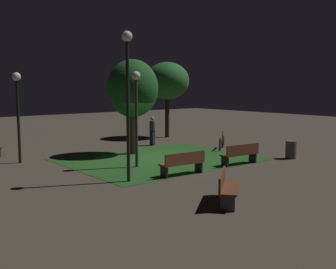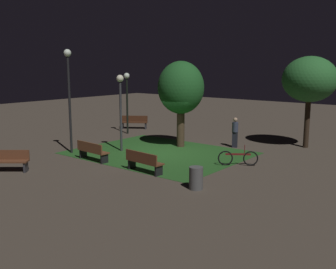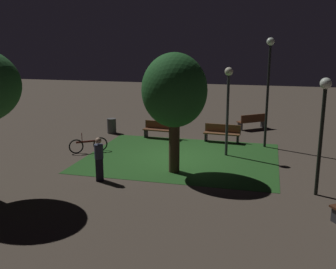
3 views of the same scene
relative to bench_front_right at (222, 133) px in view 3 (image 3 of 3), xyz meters
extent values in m
plane|color=#473D33|center=(1.60, 3.30, -0.48)|extent=(60.00, 60.00, 0.00)
cube|color=#23511E|center=(1.38, 3.15, -0.48)|extent=(8.19, 6.59, 0.01)
cube|color=brown|center=(0.01, 0.07, -0.03)|extent=(1.83, 0.60, 0.06)
cube|color=brown|center=(-0.01, -0.13, 0.20)|extent=(1.80, 0.18, 0.40)
cube|color=black|center=(-0.79, 0.13, -0.27)|extent=(0.11, 0.39, 0.42)
cube|color=black|center=(0.80, 0.02, -0.27)|extent=(0.11, 0.39, 0.42)
cube|color=brown|center=(3.19, 0.07, -0.03)|extent=(1.83, 0.62, 0.06)
cube|color=brown|center=(3.17, -0.13, 0.20)|extent=(1.80, 0.20, 0.40)
cube|color=black|center=(2.39, 0.14, -0.27)|extent=(0.11, 0.39, 0.42)
cube|color=black|center=(3.99, 0.01, -0.27)|extent=(0.11, 0.39, 0.42)
cube|color=brown|center=(-1.29, -3.47, -0.03)|extent=(1.70, 1.50, 0.06)
cube|color=brown|center=(-1.43, -3.31, 0.20)|extent=(1.44, 1.18, 0.40)
cube|color=#2D2D33|center=(-0.67, -2.97, -0.27)|extent=(0.30, 0.35, 0.42)
cube|color=#2D2D33|center=(-1.92, -3.97, -0.27)|extent=(0.30, 0.35, 0.42)
cylinder|color=#423021|center=(1.24, 5.11, 0.77)|extent=(0.42, 0.42, 2.50)
ellipsoid|color=#1E5623|center=(1.24, 5.11, 2.69)|extent=(2.45, 2.45, 2.77)
cylinder|color=#333338|center=(-0.46, 2.34, 1.29)|extent=(0.12, 0.12, 3.54)
sphere|color=#F2EDCC|center=(-0.46, 2.34, 3.21)|extent=(0.36, 0.36, 0.36)
cylinder|color=black|center=(-2.09, 0.46, 1.90)|extent=(0.12, 0.12, 4.77)
sphere|color=white|center=(-2.09, 0.46, 4.44)|extent=(0.36, 0.36, 0.36)
cylinder|color=black|center=(-3.85, 6.23, 1.28)|extent=(0.12, 0.12, 3.52)
sphere|color=white|center=(-3.85, 6.23, 3.19)|extent=(0.36, 0.36, 0.36)
cylinder|color=#4C4C4C|center=(6.11, -0.46, -0.07)|extent=(0.49, 0.49, 0.81)
torus|color=black|center=(5.21, 3.10, -0.15)|extent=(0.57, 0.43, 0.66)
torus|color=black|center=(6.10, 3.74, -0.15)|extent=(0.57, 0.43, 0.66)
cube|color=maroon|center=(5.65, 3.42, 0.03)|extent=(0.92, 0.67, 0.08)
cylinder|color=maroon|center=(5.88, 3.58, 0.25)|extent=(0.03, 0.03, 0.40)
cube|color=black|center=(3.63, 6.75, -0.06)|extent=(0.34, 0.30, 0.84)
cylinder|color=#33384C|center=(3.63, 6.75, 0.62)|extent=(0.32, 0.32, 0.52)
sphere|color=tan|center=(3.63, 6.75, 1.02)|extent=(0.22, 0.22, 0.22)
camera|label=1|loc=(-9.55, -10.93, 2.79)|focal=42.85mm
camera|label=2|loc=(13.77, -11.60, 3.89)|focal=42.22mm
camera|label=3|loc=(-2.17, 19.36, 4.49)|focal=42.43mm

